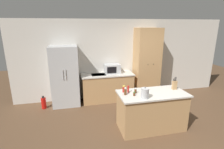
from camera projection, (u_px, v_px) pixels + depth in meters
ground_plane at (151, 132)px, 4.11m from camera, size 14.00×14.00×0.00m
wall_back at (124, 59)px, 5.93m from camera, size 7.20×0.06×2.60m
refrigerator at (65, 76)px, 5.29m from camera, size 0.81×0.66×1.83m
back_counter at (108, 87)px, 5.72m from camera, size 1.67×0.63×0.90m
pantry_cabinet at (147, 64)px, 5.82m from camera, size 0.79×0.61×2.33m
kitchen_island at (151, 110)px, 4.16m from camera, size 1.59×0.78×0.91m
microwave at (112, 69)px, 5.68m from camera, size 0.49×0.38×0.29m
knife_block at (175, 85)px, 4.22m from camera, size 0.11×0.07×0.31m
spice_bottle_tall_dark at (134, 94)px, 3.85m from camera, size 0.05×0.05×0.09m
spice_bottle_short_red at (128, 89)px, 4.04m from camera, size 0.05×0.05×0.16m
spice_bottle_amber_oil at (124, 89)px, 4.05m from camera, size 0.06×0.06×0.16m
spice_bottle_green_herb at (125, 91)px, 3.90m from camera, size 0.06×0.06×0.17m
spice_bottle_pale_salt at (135, 91)px, 3.99m from camera, size 0.05×0.05×0.13m
kettle at (145, 93)px, 3.71m from camera, size 0.17×0.17×0.25m
fire_extinguisher at (44, 103)px, 5.20m from camera, size 0.14×0.14×0.39m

